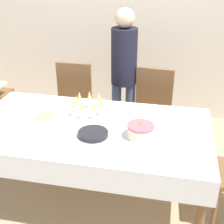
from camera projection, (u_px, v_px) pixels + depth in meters
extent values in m
plane|color=tan|center=(92.00, 196.00, 2.94)|extent=(12.00, 12.00, 0.00)
cube|color=silver|center=(128.00, 14.00, 4.00)|extent=(8.00, 0.05, 2.70)
cube|color=white|center=(90.00, 128.00, 2.61)|extent=(1.97, 1.04, 0.03)
cube|color=white|center=(90.00, 137.00, 2.65)|extent=(2.00, 1.07, 0.21)
cylinder|color=brown|center=(200.00, 218.00, 2.21)|extent=(0.06, 0.06, 0.73)
cylinder|color=brown|center=(19.00, 129.00, 3.35)|extent=(0.06, 0.06, 0.73)
cylinder|color=brown|center=(196.00, 148.00, 3.01)|extent=(0.06, 0.06, 0.73)
cube|color=brown|center=(71.00, 113.00, 3.49)|extent=(0.43, 0.43, 0.04)
cube|color=brown|center=(74.00, 84.00, 3.54)|extent=(0.40, 0.04, 0.50)
cylinder|color=brown|center=(83.00, 141.00, 3.41)|extent=(0.04, 0.04, 0.43)
cylinder|color=brown|center=(51.00, 138.00, 3.47)|extent=(0.04, 0.04, 0.43)
cylinder|color=brown|center=(91.00, 125.00, 3.73)|extent=(0.04, 0.04, 0.43)
cylinder|color=brown|center=(62.00, 122.00, 3.79)|extent=(0.04, 0.04, 0.43)
cube|color=brown|center=(150.00, 121.00, 3.33)|extent=(0.45, 0.45, 0.04)
cube|color=brown|center=(154.00, 91.00, 3.37)|extent=(0.40, 0.07, 0.50)
cylinder|color=brown|center=(162.00, 151.00, 3.24)|extent=(0.04, 0.04, 0.43)
cylinder|color=brown|center=(129.00, 145.00, 3.33)|extent=(0.04, 0.04, 0.43)
cylinder|color=brown|center=(167.00, 134.00, 3.55)|extent=(0.04, 0.04, 0.43)
cylinder|color=brown|center=(136.00, 129.00, 3.64)|extent=(0.04, 0.04, 0.43)
cylinder|color=brown|center=(215.00, 210.00, 2.48)|extent=(0.04, 0.04, 0.43)
cylinder|color=brown|center=(209.00, 181.00, 2.80)|extent=(0.04, 0.04, 0.43)
cylinder|color=beige|center=(140.00, 132.00, 2.42)|extent=(0.21, 0.21, 0.09)
cylinder|color=#D15B66|center=(141.00, 126.00, 2.40)|extent=(0.21, 0.21, 0.02)
cylinder|color=yellow|center=(141.00, 121.00, 2.38)|extent=(0.01, 0.01, 0.06)
sphere|color=#F9CC4C|center=(141.00, 117.00, 2.37)|extent=(0.01, 0.01, 0.01)
cylinder|color=silver|center=(87.00, 114.00, 2.80)|extent=(0.36, 0.36, 0.01)
cylinder|color=silver|center=(102.00, 115.00, 2.76)|extent=(0.05, 0.05, 0.00)
cylinder|color=silver|center=(101.00, 111.00, 2.74)|extent=(0.01, 0.01, 0.08)
cone|color=#E0CC72|center=(101.00, 102.00, 2.70)|extent=(0.04, 0.04, 0.08)
cylinder|color=silver|center=(99.00, 110.00, 2.86)|extent=(0.05, 0.05, 0.00)
cylinder|color=silver|center=(99.00, 105.00, 2.84)|extent=(0.01, 0.01, 0.08)
cone|color=#E0CC72|center=(99.00, 97.00, 2.80)|extent=(0.04, 0.04, 0.08)
cylinder|color=silver|center=(90.00, 108.00, 2.90)|extent=(0.05, 0.05, 0.00)
cylinder|color=silver|center=(90.00, 103.00, 2.88)|extent=(0.01, 0.01, 0.08)
cone|color=#E0CC72|center=(89.00, 95.00, 2.84)|extent=(0.04, 0.04, 0.08)
cylinder|color=silver|center=(80.00, 109.00, 2.88)|extent=(0.05, 0.05, 0.00)
cylinder|color=silver|center=(80.00, 104.00, 2.86)|extent=(0.01, 0.01, 0.08)
cone|color=#E0CC72|center=(79.00, 96.00, 2.82)|extent=(0.04, 0.04, 0.08)
cylinder|color=silver|center=(77.00, 113.00, 2.80)|extent=(0.05, 0.05, 0.00)
cylinder|color=silver|center=(77.00, 108.00, 2.78)|extent=(0.01, 0.01, 0.08)
cone|color=#E0CC72|center=(77.00, 100.00, 2.74)|extent=(0.04, 0.04, 0.08)
cylinder|color=silver|center=(74.00, 116.00, 2.75)|extent=(0.05, 0.05, 0.00)
cylinder|color=silver|center=(74.00, 112.00, 2.73)|extent=(0.01, 0.01, 0.08)
cone|color=#E0CC72|center=(73.00, 103.00, 2.69)|extent=(0.04, 0.04, 0.08)
cylinder|color=silver|center=(83.00, 119.00, 2.70)|extent=(0.05, 0.05, 0.00)
cylinder|color=silver|center=(83.00, 114.00, 2.68)|extent=(0.01, 0.01, 0.08)
cone|color=#E0CC72|center=(82.00, 105.00, 2.64)|extent=(0.04, 0.04, 0.08)
cylinder|color=silver|center=(95.00, 119.00, 2.70)|extent=(0.05, 0.05, 0.00)
cylinder|color=silver|center=(94.00, 114.00, 2.68)|extent=(0.01, 0.01, 0.08)
cone|color=#E0CC72|center=(94.00, 105.00, 2.64)|extent=(0.04, 0.04, 0.08)
cylinder|color=black|center=(93.00, 135.00, 2.46)|extent=(0.24, 0.24, 0.01)
cylinder|color=black|center=(93.00, 135.00, 2.46)|extent=(0.24, 0.24, 0.01)
cylinder|color=black|center=(93.00, 134.00, 2.46)|extent=(0.24, 0.24, 0.01)
cylinder|color=black|center=(93.00, 133.00, 2.45)|extent=(0.24, 0.24, 0.01)
cylinder|color=black|center=(93.00, 132.00, 2.45)|extent=(0.24, 0.24, 0.01)
cube|color=silver|center=(140.00, 152.00, 2.26)|extent=(0.30, 0.04, 0.00)
cube|color=silver|center=(31.00, 126.00, 2.59)|extent=(0.18, 0.08, 0.02)
cube|color=#E0D166|center=(45.00, 116.00, 2.76)|extent=(0.15, 0.15, 0.01)
cylinder|color=#3F4C72|center=(116.00, 113.00, 3.66)|extent=(0.11, 0.11, 0.76)
cylinder|color=#3F4C72|center=(130.00, 114.00, 3.63)|extent=(0.11, 0.11, 0.76)
cylinder|color=black|center=(124.00, 57.00, 3.33)|extent=(0.28, 0.28, 0.60)
sphere|color=#D8B293|center=(125.00, 18.00, 3.15)|extent=(0.21, 0.21, 0.21)
cylinder|color=brown|center=(4.00, 119.00, 3.75)|extent=(0.03, 0.03, 0.54)
cylinder|color=brown|center=(13.00, 111.00, 3.95)|extent=(0.03, 0.03, 0.54)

